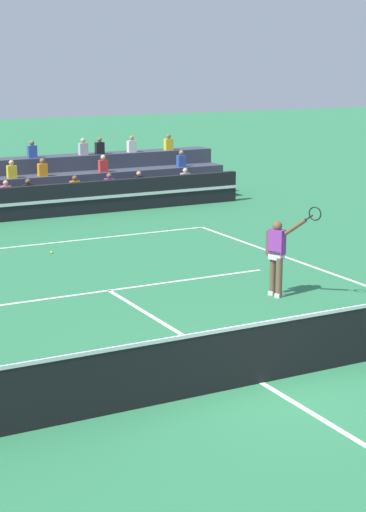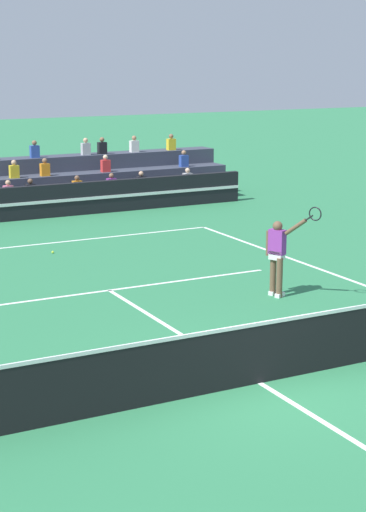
{
  "view_description": "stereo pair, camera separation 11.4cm",
  "coord_description": "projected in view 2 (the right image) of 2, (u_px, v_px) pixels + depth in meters",
  "views": [
    {
      "loc": [
        -7.35,
        -11.12,
        5.29
      ],
      "look_at": [
        0.95,
        4.57,
        1.1
      ],
      "focal_mm": 60.0,
      "sensor_mm": 36.0,
      "label": 1
    },
    {
      "loc": [
        -7.25,
        -11.17,
        5.29
      ],
      "look_at": [
        0.95,
        4.57,
        1.1
      ],
      "focal_mm": 60.0,
      "sensor_mm": 36.0,
      "label": 2
    }
  ],
  "objects": [
    {
      "name": "tennis_player",
      "position": [
        278.0,
        254.0,
        18.98
      ],
      "size": [
        0.65,
        1.31,
        2.2
      ],
      "color": "brown",
      "rests_on": "ground"
    },
    {
      "name": "ground_plane",
      "position": [
        260.0,
        383.0,
        14.12
      ],
      "size": [
        120.0,
        120.0,
        0.0
      ],
      "primitive_type": "plane",
      "color": "#2D7A4C"
    },
    {
      "name": "tennis_ball",
      "position": [
        53.0,
        252.0,
        23.32
      ],
      "size": [
        0.07,
        0.07,
        0.07
      ],
      "primitive_type": "sphere",
      "color": "#C6DB33",
      "rests_on": "ground"
    },
    {
      "name": "court_lines",
      "position": [
        260.0,
        383.0,
        14.11
      ],
      "size": [
        11.1,
        23.9,
        0.01
      ],
      "color": "white",
      "rests_on": "ground"
    },
    {
      "name": "tennis_net",
      "position": [
        260.0,
        352.0,
        13.99
      ],
      "size": [
        12.0,
        0.1,
        1.1
      ],
      "color": "black",
      "rests_on": "ground"
    }
  ]
}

